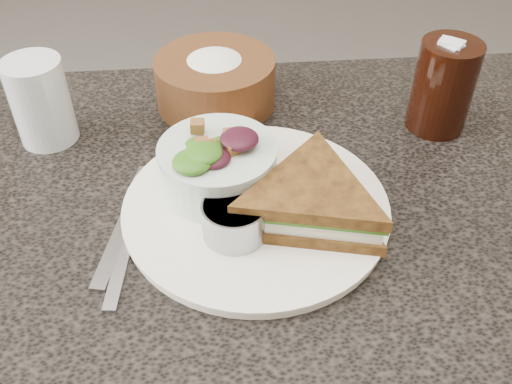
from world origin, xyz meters
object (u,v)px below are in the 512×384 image
Objects in this scene: sandwich at (311,201)px; bread_basket at (215,74)px; dinner_plate at (256,208)px; salad_bowl at (218,160)px; dressing_ramekin at (235,219)px; cola_glass at (444,82)px; water_glass at (41,101)px.

sandwich is 0.27m from bread_basket.
bread_basket is at bearing 99.20° from dinner_plate.
dressing_ramekin is at bearing -79.72° from salad_bowl.
sandwich is at bearing -138.32° from cola_glass.
cola_glass is (0.28, 0.19, 0.03)m from dressing_ramekin.
salad_bowl is 1.00× the size of cola_glass.
bread_basket is (-0.01, 0.27, 0.01)m from dressing_ramekin.
water_glass is (-0.23, 0.21, 0.02)m from dressing_ramekin.
salad_bowl reaches higher than sandwich.
bread_basket is at bearing 123.14° from sandwich.
dressing_ramekin is (0.01, -0.08, -0.02)m from salad_bowl.
sandwich is 1.13× the size of bread_basket.
dressing_ramekin is at bearing -120.79° from dinner_plate.
bread_basket is at bearing 89.11° from salad_bowl.
dinner_plate is 0.07m from sandwich.
cola_glass reaches higher than salad_bowl.
water_glass is at bearing 149.02° from salad_bowl.
dinner_plate is 2.65× the size of water_glass.
cola_glass is at bearing 34.45° from dressing_ramekin.
bread_basket reaches higher than dinner_plate.
water_glass is at bearing 147.35° from dinner_plate.
dinner_plate is at bearing -149.67° from cola_glass.
salad_bowl is at bearing 160.31° from sandwich.
sandwich reaches higher than dinner_plate.
bread_basket is (-0.09, 0.25, 0.01)m from sandwich.
salad_bowl is (-0.04, 0.03, 0.04)m from dinner_plate.
water_glass is (-0.21, 0.13, 0.00)m from salad_bowl.
cola_glass is (0.20, 0.17, 0.03)m from sandwich.
bread_basket is (0.00, 0.19, -0.00)m from salad_bowl.
cola_glass is at bearing 30.33° from dinner_plate.
water_glass is at bearing 138.00° from dressing_ramekin.
dinner_plate is 2.22× the size of cola_glass.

